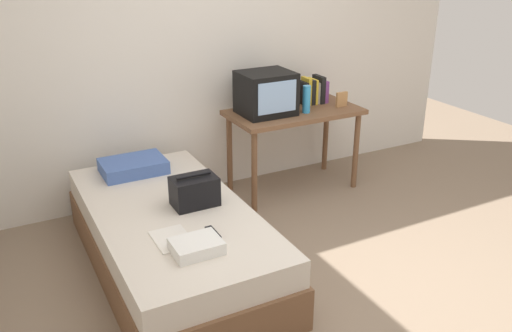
# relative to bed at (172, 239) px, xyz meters

# --- Properties ---
(ground_plane) EXTENTS (8.00, 8.00, 0.00)m
(ground_plane) POSITION_rel_bed_xyz_m (0.80, -0.81, -0.23)
(ground_plane) COLOR #84705B
(wall_back) EXTENTS (5.20, 0.10, 2.60)m
(wall_back) POSITION_rel_bed_xyz_m (0.80, 1.19, 1.07)
(wall_back) COLOR silver
(wall_back) RESTS_ON ground
(bed) EXTENTS (1.00, 2.00, 0.47)m
(bed) POSITION_rel_bed_xyz_m (0.00, 0.00, 0.00)
(bed) COLOR brown
(bed) RESTS_ON ground
(desk) EXTENTS (1.16, 0.60, 0.75)m
(desk) POSITION_rel_bed_xyz_m (1.42, 0.75, 0.42)
(desk) COLOR brown
(desk) RESTS_ON ground
(tv) EXTENTS (0.44, 0.39, 0.36)m
(tv) POSITION_rel_bed_xyz_m (1.15, 0.77, 0.70)
(tv) COLOR black
(tv) RESTS_ON desk
(water_bottle) EXTENTS (0.07, 0.07, 0.24)m
(water_bottle) POSITION_rel_bed_xyz_m (1.47, 0.64, 0.64)
(water_bottle) COLOR #3399DB
(water_bottle) RESTS_ON desk
(book_row) EXTENTS (0.24, 0.17, 0.24)m
(book_row) POSITION_rel_bed_xyz_m (1.69, 0.86, 0.63)
(book_row) COLOR black
(book_row) RESTS_ON desk
(picture_frame) EXTENTS (0.11, 0.02, 0.13)m
(picture_frame) POSITION_rel_bed_xyz_m (1.85, 0.65, 0.59)
(picture_frame) COLOR #B27F4C
(picture_frame) RESTS_ON desk
(pillow) EXTENTS (0.48, 0.34, 0.10)m
(pillow) POSITION_rel_bed_xyz_m (-0.04, 0.71, 0.29)
(pillow) COLOR #4766AD
(pillow) RESTS_ON bed
(handbag) EXTENTS (0.30, 0.20, 0.23)m
(handbag) POSITION_rel_bed_xyz_m (0.17, -0.02, 0.34)
(handbag) COLOR black
(handbag) RESTS_ON bed
(magazine) EXTENTS (0.21, 0.29, 0.01)m
(magazine) POSITION_rel_bed_xyz_m (-0.12, -0.39, 0.24)
(magazine) COLOR white
(magazine) RESTS_ON bed
(remote_dark) EXTENTS (0.04, 0.16, 0.02)m
(remote_dark) POSITION_rel_bed_xyz_m (0.12, -0.45, 0.25)
(remote_dark) COLOR black
(remote_dark) RESTS_ON bed
(folded_towel) EXTENTS (0.28, 0.22, 0.07)m
(folded_towel) POSITION_rel_bed_xyz_m (-0.04, -0.59, 0.27)
(folded_towel) COLOR white
(folded_towel) RESTS_ON bed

